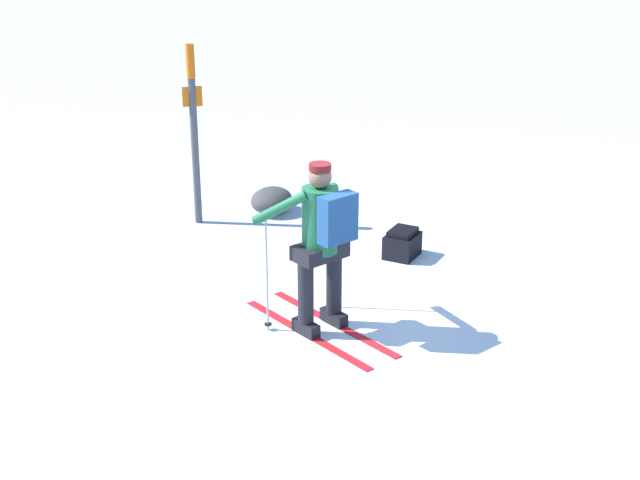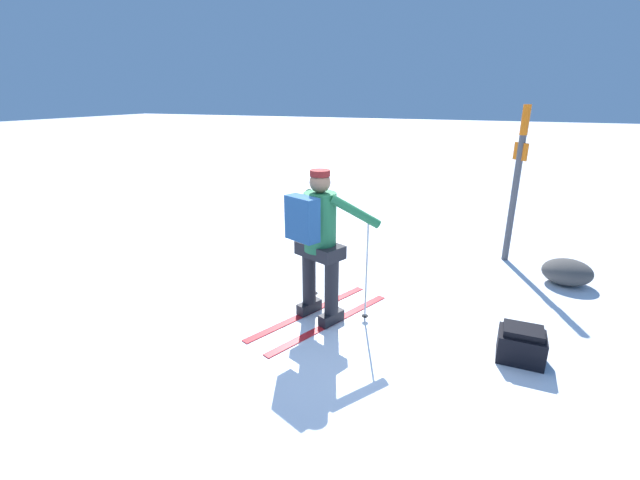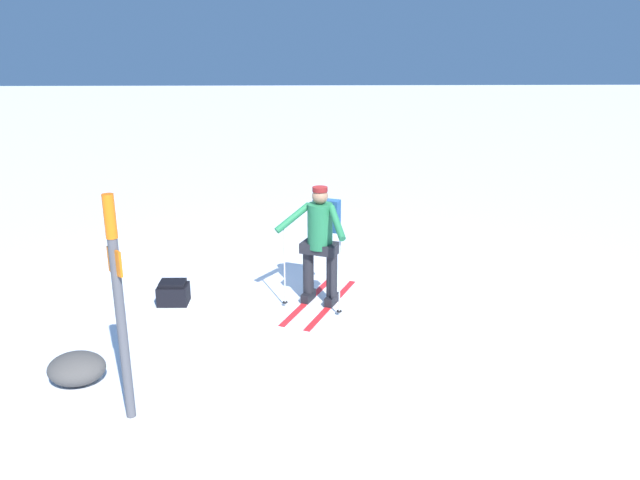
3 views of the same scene
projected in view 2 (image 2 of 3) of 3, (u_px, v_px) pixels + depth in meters
name	position (u px, v px, depth m)	size (l,w,h in m)	color
ground_plane	(335.00, 332.00, 4.46)	(80.00, 80.00, 0.00)	white
skier	(318.00, 238.00, 4.42)	(1.17, 1.81, 1.64)	red
dropped_backpack	(521.00, 345.00, 3.95)	(0.41, 0.33, 0.33)	black
trail_marker	(517.00, 173.00, 5.99)	(0.18, 0.20, 2.22)	#4C4C51
rock_boulder	(567.00, 272.00, 5.54)	(0.60, 0.51, 0.33)	#474442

